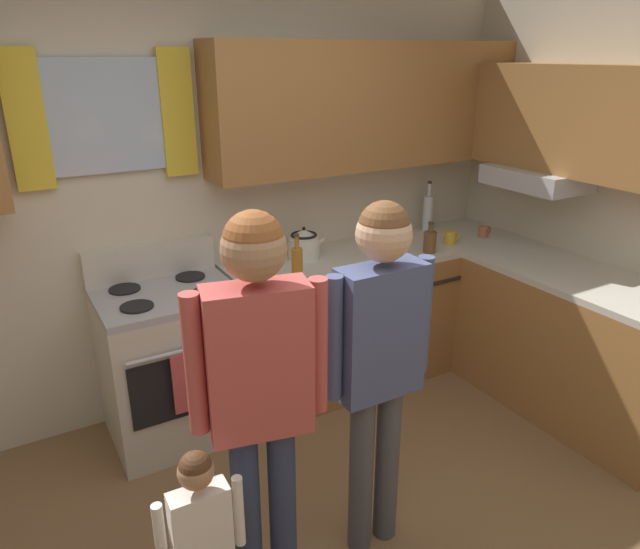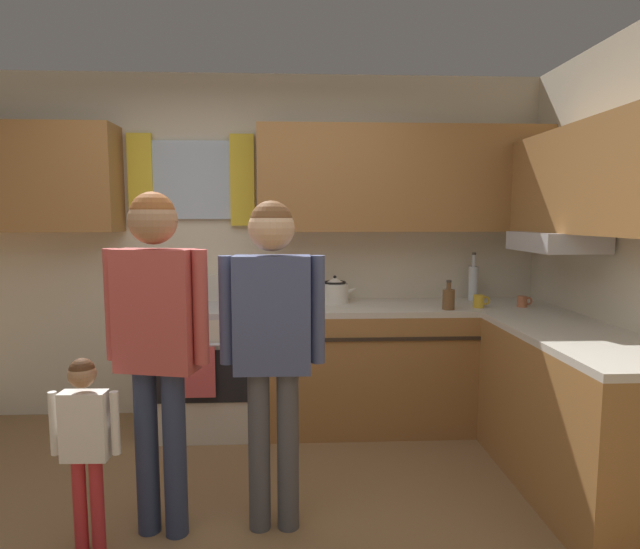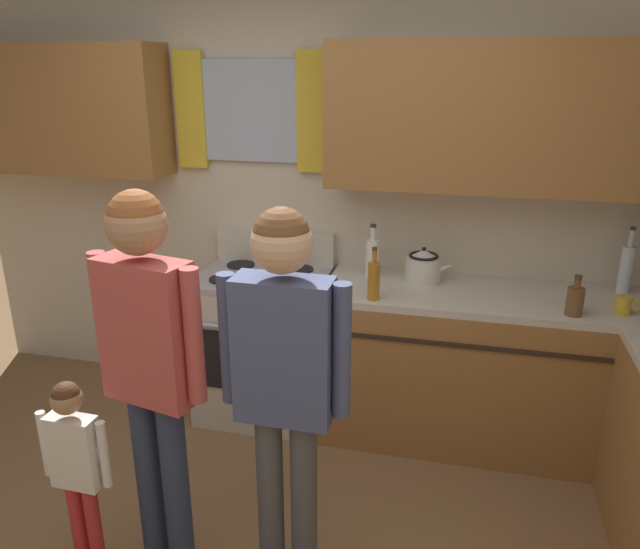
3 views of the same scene
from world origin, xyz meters
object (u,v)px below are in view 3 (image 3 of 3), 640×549
Objects in this scene: adult_in_plaid at (284,365)px; small_child at (76,458)px; mug_mustard_yellow at (624,305)px; bottle_squat_brown at (575,300)px; bottle_milk_white at (372,257)px; bottle_tall_clear at (626,268)px; adult_holding_child at (149,346)px; stovetop_kettle at (423,266)px; stove_oven at (265,341)px; bottle_oil_amber at (374,280)px.

adult_in_plaid is 0.96m from small_child.
mug_mustard_yellow is at bearing 38.73° from adult_in_plaid.
bottle_squat_brown is at bearing -164.02° from mug_mustard_yellow.
adult_in_plaid is (-0.11, -1.40, -0.00)m from bottle_milk_white.
bottle_tall_clear is (0.31, 0.39, 0.06)m from bottle_squat_brown.
small_child is at bearing -150.29° from mug_mustard_yellow.
bottle_milk_white reaches higher than bottle_squat_brown.
small_child is at bearing -145.23° from bottle_tall_clear.
adult_in_plaid is at bearing -135.40° from bottle_tall_clear.
bottle_squat_brown is 1.58m from adult_in_plaid.
bottle_tall_clear is 2.49m from adult_holding_child.
bottle_squat_brown is 2.38m from small_child.
small_child is (-1.24, -1.52, -0.42)m from stovetop_kettle.
bottle_tall_clear is 0.40× the size of small_child.
adult_holding_child is 0.57m from small_child.
bottle_tall_clear is 2.85m from small_child.
bottle_tall_clear is 0.22× the size of adult_holding_child.
adult_in_plaid is at bearing -67.79° from stove_oven.
adult_holding_child is at bearing -114.71° from bottle_milk_white.
bottle_oil_amber is at bearing -124.38° from stovetop_kettle.
small_child is (-0.32, -1.43, 0.11)m from stove_oven.
adult_holding_child is at bearing -124.21° from bottle_oil_amber.
adult_in_plaid reaches higher than bottle_oil_amber.
bottle_oil_amber reaches higher than stove_oven.
stove_oven is 3.51× the size of bottle_milk_white.
bottle_tall_clear is 2.07m from adult_in_plaid.
adult_holding_child reaches higher than bottle_milk_white.
bottle_milk_white reaches higher than stovetop_kettle.
stove_oven is at bearing 112.21° from adult_in_plaid.
stove_oven is at bearing 172.80° from bottle_squat_brown.
bottle_milk_white is 0.85× the size of bottle_tall_clear.
bottle_oil_amber is 0.17× the size of adult_holding_child.
stove_oven is at bearing -174.89° from bottle_tall_clear.
adult_holding_child is (-2.01, -1.47, -0.00)m from bottle_tall_clear.
bottle_tall_clear is at bearing 2.37° from bottle_milk_white.
bottle_oil_amber is at bearing -175.58° from mug_mustard_yellow.
bottle_tall_clear reaches higher than mug_mustard_yellow.
stove_oven is at bearing 77.44° from small_child.
bottle_oil_amber is (0.69, -0.24, 0.54)m from stove_oven.
bottle_tall_clear is (1.30, 0.42, 0.03)m from bottle_oil_amber.
mug_mustard_yellow is 1.81m from adult_in_plaid.
adult_holding_child is (-0.71, -1.05, 0.03)m from bottle_oil_amber.
stovetop_kettle is (-1.00, 0.24, 0.05)m from mug_mustard_yellow.
mug_mustard_yellow is at bearing 30.46° from adult_holding_child.
bottle_squat_brown is at bearing 32.24° from adult_holding_child.
bottle_squat_brown is 0.82m from stovetop_kettle.
mug_mustard_yellow is (0.24, 0.07, -0.03)m from bottle_squat_brown.
bottle_milk_white reaches higher than mug_mustard_yellow.
bottle_milk_white is at bearing -177.63° from bottle_tall_clear.
bottle_milk_white is at bearing 162.43° from bottle_squat_brown.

